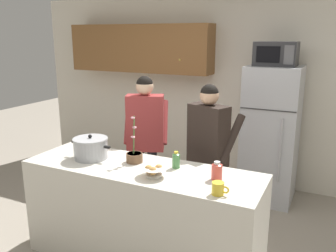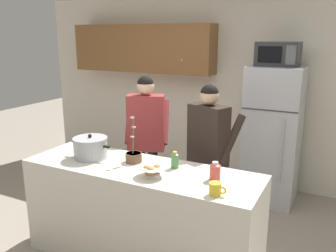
% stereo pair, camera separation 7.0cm
% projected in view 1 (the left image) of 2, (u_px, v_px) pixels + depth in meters
% --- Properties ---
extents(back_wall_unit, '(6.00, 0.48, 2.60)m').
position_uv_depth(back_wall_unit, '(204.00, 80.00, 5.07)').
color(back_wall_unit, silver).
rests_on(back_wall_unit, ground).
extents(kitchen_island, '(2.15, 0.68, 0.92)m').
position_uv_depth(kitchen_island, '(142.00, 215.00, 3.24)').
color(kitchen_island, silver).
rests_on(kitchen_island, ground).
extents(refrigerator, '(0.64, 0.68, 1.70)m').
position_uv_depth(refrigerator, '(270.00, 135.00, 4.42)').
color(refrigerator, '#B7BABF').
rests_on(refrigerator, ground).
extents(microwave, '(0.48, 0.37, 0.28)m').
position_uv_depth(microwave, '(276.00, 54.00, 4.16)').
color(microwave, '#2D2D30').
rests_on(microwave, refrigerator).
extents(person_near_pot, '(0.60, 0.55, 1.62)m').
position_uv_depth(person_near_pot, '(145.00, 131.00, 3.99)').
color(person_near_pot, black).
rests_on(person_near_pot, ground).
extents(person_by_sink, '(0.58, 0.53, 1.59)m').
position_uv_depth(person_by_sink, '(209.00, 144.00, 3.58)').
color(person_by_sink, '#33384C').
rests_on(person_by_sink, ground).
extents(cooking_pot, '(0.44, 0.32, 0.23)m').
position_uv_depth(cooking_pot, '(91.00, 148.00, 3.34)').
color(cooking_pot, '#ADAFB5').
rests_on(cooking_pot, kitchen_island).
extents(coffee_mug, '(0.13, 0.09, 0.10)m').
position_uv_depth(coffee_mug, '(218.00, 188.00, 2.58)').
color(coffee_mug, yellow).
rests_on(coffee_mug, kitchen_island).
extents(bread_bowl, '(0.24, 0.24, 0.10)m').
position_uv_depth(bread_bowl, '(154.00, 171.00, 2.91)').
color(bread_bowl, white).
rests_on(bread_bowl, kitchen_island).
extents(bottle_near_edge, '(0.07, 0.07, 0.15)m').
position_uv_depth(bottle_near_edge, '(176.00, 160.00, 3.10)').
color(bottle_near_edge, '#4C8C4C').
rests_on(bottle_near_edge, kitchen_island).
extents(bottle_mid_counter, '(0.09, 0.09, 0.15)m').
position_uv_depth(bottle_mid_counter, '(217.00, 171.00, 2.85)').
color(bottle_mid_counter, '#D84C3F').
rests_on(bottle_mid_counter, kitchen_island).
extents(potted_orchid, '(0.15, 0.15, 0.43)m').
position_uv_depth(potted_orchid, '(134.00, 156.00, 3.24)').
color(potted_orchid, brown).
rests_on(potted_orchid, kitchen_island).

